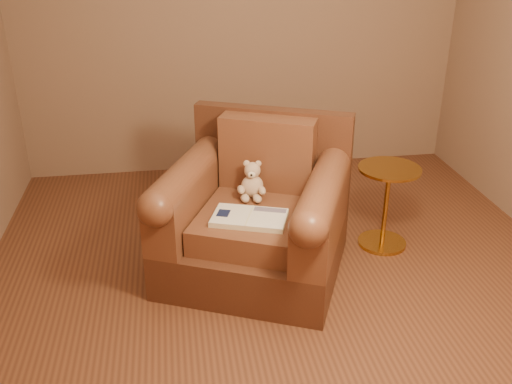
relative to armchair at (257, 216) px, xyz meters
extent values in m
plane|color=brown|center=(0.15, -0.18, -0.39)|extent=(4.00, 4.00, 0.00)
cube|color=#8D6C56|center=(0.15, 1.82, 0.96)|extent=(4.00, 0.02, 2.70)
cube|color=#8D6C56|center=(0.15, -2.18, 0.96)|extent=(4.00, 0.02, 2.70)
cube|color=#4D2919|center=(-0.02, -0.05, -0.23)|extent=(1.46, 1.43, 0.31)
cube|color=#4D2919|center=(0.17, 0.39, 0.27)|extent=(1.07, 0.56, 0.69)
cube|color=brown|center=(-0.04, -0.10, 0.01)|extent=(0.91, 0.98, 0.17)
cube|color=brown|center=(0.11, 0.26, 0.34)|extent=(0.67, 0.43, 0.50)
cube|color=brown|center=(-0.45, 0.09, 0.10)|extent=(0.59, 0.96, 0.36)
cube|color=brown|center=(0.37, -0.28, 0.10)|extent=(0.59, 0.96, 0.36)
cylinder|color=brown|center=(-0.45, 0.09, 0.28)|extent=(0.59, 0.96, 0.22)
cylinder|color=brown|center=(0.37, -0.28, 0.28)|extent=(0.59, 0.96, 0.22)
ellipsoid|color=#CCAA8F|center=(-0.01, 0.12, 0.16)|extent=(0.15, 0.14, 0.16)
sphere|color=#CCAA8F|center=(-0.01, 0.13, 0.28)|extent=(0.11, 0.11, 0.11)
ellipsoid|color=#CCAA8F|center=(-0.05, 0.15, 0.32)|extent=(0.04, 0.03, 0.04)
ellipsoid|color=#CCAA8F|center=(0.03, 0.13, 0.32)|extent=(0.04, 0.03, 0.04)
ellipsoid|color=beige|center=(-0.02, 0.08, 0.27)|extent=(0.05, 0.04, 0.04)
sphere|color=black|center=(-0.03, 0.06, 0.27)|extent=(0.02, 0.02, 0.02)
ellipsoid|color=#CCAA8F|center=(-0.09, 0.08, 0.16)|extent=(0.05, 0.10, 0.05)
ellipsoid|color=#CCAA8F|center=(0.04, 0.05, 0.16)|extent=(0.05, 0.10, 0.05)
ellipsoid|color=#CCAA8F|center=(-0.07, 0.04, 0.12)|extent=(0.06, 0.10, 0.05)
ellipsoid|color=#CCAA8F|center=(0.01, 0.02, 0.12)|extent=(0.06, 0.10, 0.05)
cube|color=beige|center=(-0.08, -0.22, 0.11)|extent=(0.52, 0.41, 0.03)
cube|color=white|center=(-0.19, -0.19, 0.13)|extent=(0.30, 0.33, 0.00)
cube|color=white|center=(0.03, -0.26, 0.13)|extent=(0.30, 0.33, 0.00)
cube|color=beige|center=(-0.08, -0.22, 0.13)|extent=(0.10, 0.26, 0.00)
cube|color=#0F1638|center=(-0.24, -0.17, 0.13)|extent=(0.10, 0.12, 0.00)
cube|color=slate|center=(0.06, -0.17, 0.13)|extent=(0.21, 0.12, 0.00)
cylinder|color=#B98932|center=(0.96, 0.15, -0.38)|extent=(0.35, 0.35, 0.03)
cylinder|color=#B98932|center=(0.96, 0.15, -0.08)|extent=(0.04, 0.04, 0.57)
cylinder|color=#B98932|center=(0.96, 0.15, 0.22)|extent=(0.44, 0.44, 0.02)
cylinder|color=#B98932|center=(0.96, 0.15, 0.20)|extent=(0.04, 0.04, 0.02)
camera|label=1|loc=(-0.52, -3.33, 1.77)|focal=40.00mm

